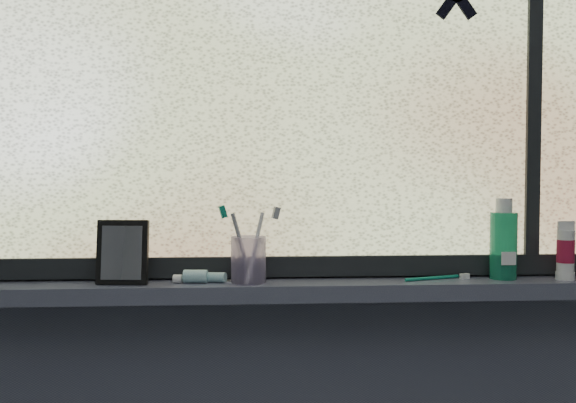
# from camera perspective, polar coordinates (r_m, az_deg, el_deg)

# --- Properties ---
(wall_back) EXTENTS (3.00, 0.01, 2.50)m
(wall_back) POSITION_cam_1_polar(r_m,az_deg,el_deg) (1.60, 0.44, 1.49)
(wall_back) COLOR #9EA3A8
(wall_back) RESTS_ON ground
(windowsill) EXTENTS (1.62, 0.14, 0.04)m
(windowsill) POSITION_cam_1_polar(r_m,az_deg,el_deg) (1.55, 0.64, -7.83)
(windowsill) COLOR #46495D
(windowsill) RESTS_ON wall_back
(window_pane) EXTENTS (1.50, 0.01, 1.00)m
(window_pane) POSITION_cam_1_polar(r_m,az_deg,el_deg) (1.60, 0.51, 11.56)
(window_pane) COLOR silver
(window_pane) RESTS_ON wall_back
(frame_bottom) EXTENTS (1.60, 0.03, 0.05)m
(frame_bottom) POSITION_cam_1_polar(r_m,az_deg,el_deg) (1.59, 0.51, -5.75)
(frame_bottom) COLOR black
(frame_bottom) RESTS_ON windowsill
(frame_mullion) EXTENTS (0.03, 0.03, 1.00)m
(frame_mullion) POSITION_cam_1_polar(r_m,az_deg,el_deg) (1.74, 20.95, 10.64)
(frame_mullion) COLOR black
(frame_mullion) RESTS_ON wall_back
(vanity_mirror) EXTENTS (0.13, 0.07, 0.15)m
(vanity_mirror) POSITION_cam_1_polar(r_m,az_deg,el_deg) (1.55, -14.50, -4.38)
(vanity_mirror) COLOR black
(vanity_mirror) RESTS_ON windowsill
(toothpaste_tube) EXTENTS (0.18, 0.07, 0.03)m
(toothpaste_tube) POSITION_cam_1_polar(r_m,az_deg,el_deg) (1.54, -7.53, -6.60)
(toothpaste_tube) COLOR white
(toothpaste_tube) RESTS_ON windowsill
(toothbrush_cup) EXTENTS (0.10, 0.10, 0.11)m
(toothbrush_cup) POSITION_cam_1_polar(r_m,az_deg,el_deg) (1.53, -3.53, -5.18)
(toothbrush_cup) COLOR #AF9DD0
(toothbrush_cup) RESTS_ON windowsill
(toothbrush_lying) EXTENTS (0.18, 0.08, 0.01)m
(toothbrush_lying) POSITION_cam_1_polar(r_m,az_deg,el_deg) (1.61, 12.69, -6.58)
(toothbrush_lying) COLOR #0D7C61
(toothbrush_lying) RESTS_ON windowsill
(mouthwash_bottle) EXTENTS (0.07, 0.07, 0.16)m
(mouthwash_bottle) POSITION_cam_1_polar(r_m,az_deg,el_deg) (1.66, 18.61, -3.14)
(mouthwash_bottle) COLOR #1D986B
(mouthwash_bottle) RESTS_ON windowsill
(cream_tube) EXTENTS (0.05, 0.05, 0.10)m
(cream_tube) POSITION_cam_1_polar(r_m,az_deg,el_deg) (1.70, 23.45, -3.85)
(cream_tube) COLOR silver
(cream_tube) RESTS_ON windowsill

